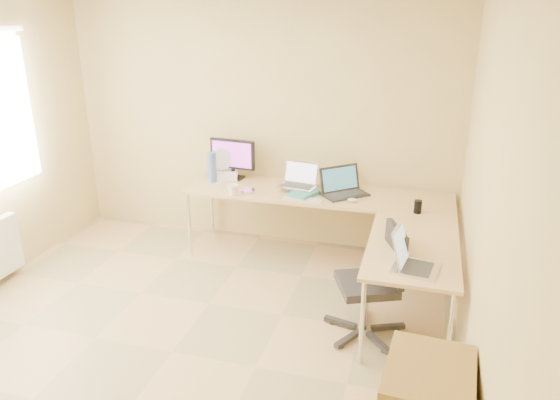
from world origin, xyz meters
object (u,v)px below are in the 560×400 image
(laptop_center, at_px, (298,176))
(water_bottle, at_px, (212,167))
(keyboard, at_px, (303,199))
(office_chair, at_px, (367,278))
(monitor, at_px, (233,159))
(laptop_black, at_px, (345,182))
(desk_fan, at_px, (223,164))
(laptop_return, at_px, (417,254))
(desk_main, at_px, (316,226))
(desk_return, at_px, (409,286))
(mug, at_px, (233,190))

(laptop_center, bearing_deg, water_bottle, -173.21)
(keyboard, xyz_separation_m, office_chair, (0.73, -0.94, -0.24))
(monitor, bearing_deg, keyboard, -21.80)
(laptop_black, relative_size, desk_fan, 1.44)
(laptop_return, bearing_deg, laptop_center, 50.41)
(laptop_black, distance_m, office_chair, 1.30)
(laptop_center, relative_size, laptop_black, 0.85)
(laptop_black, bearing_deg, keyboard, 173.20)
(desk_main, xyz_separation_m, laptop_return, (1.01, -1.41, 0.49))
(desk_fan, relative_size, office_chair, 0.33)
(office_chair, bearing_deg, desk_main, 95.34)
(desk_return, xyz_separation_m, mug, (-1.76, 0.70, 0.42))
(mug, bearing_deg, keyboard, 3.14)
(water_bottle, xyz_separation_m, laptop_return, (2.13, -1.42, -0.04))
(keyboard, height_order, laptop_return, laptop_return)
(monitor, bearing_deg, water_bottle, -125.67)
(desk_main, distance_m, laptop_black, 0.57)
(desk_main, distance_m, keyboard, 0.46)
(desk_return, xyz_separation_m, laptop_return, (0.03, -0.41, 0.49))
(monitor, bearing_deg, office_chair, -35.24)
(monitor, bearing_deg, desk_fan, -174.28)
(monitor, xyz_separation_m, office_chair, (1.62, -1.40, -0.44))
(desk_return, height_order, desk_fan, desk_fan)
(desk_return, bearing_deg, keyboard, 144.97)
(desk_main, relative_size, laptop_black, 6.13)
(desk_fan, bearing_deg, laptop_black, -31.93)
(laptop_return, height_order, office_chair, laptop_return)
(water_bottle, bearing_deg, monitor, 48.62)
(laptop_black, bearing_deg, office_chair, -114.16)
(mug, bearing_deg, office_chair, -32.28)
(laptop_black, xyz_separation_m, keyboard, (-0.36, -0.25, -0.13))
(laptop_center, distance_m, desk_fan, 0.91)
(mug, bearing_deg, water_bottle, 137.85)
(laptop_return, bearing_deg, mug, 67.50)
(mug, bearing_deg, monitor, 110.20)
(desk_main, height_order, desk_fan, desk_fan)
(monitor, xyz_separation_m, water_bottle, (-0.16, -0.18, -0.05))
(laptop_center, relative_size, desk_fan, 1.23)
(desk_fan, height_order, laptop_return, desk_fan)
(office_chair, bearing_deg, keyboard, 104.76)
(desk_main, distance_m, laptop_return, 1.80)
(office_chair, bearing_deg, water_bottle, 122.45)
(mug, height_order, desk_fan, desk_fan)
(keyboard, distance_m, water_bottle, 1.09)
(desk_main, height_order, laptop_center, laptop_center)
(office_chair, bearing_deg, desk_fan, 117.85)
(desk_return, height_order, laptop_center, laptop_center)
(desk_return, relative_size, desk_fan, 4.33)
(keyboard, xyz_separation_m, laptop_return, (1.09, -1.15, 0.11))
(desk_return, distance_m, mug, 1.94)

